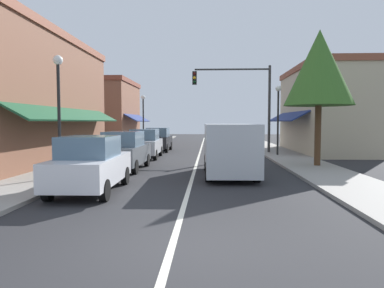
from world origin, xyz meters
name	(u,v)px	position (x,y,z in m)	size (l,w,h in m)	color
ground_plane	(199,154)	(0.00, 18.00, 0.00)	(80.00, 80.00, 0.00)	#28282B
sidewalk_left	(119,153)	(-5.50, 18.00, 0.06)	(2.60, 56.00, 0.12)	gray
sidewalk_right	(281,154)	(5.50, 18.00, 0.06)	(2.60, 56.00, 0.12)	gray
lane_center_stripe	(199,154)	(0.00, 18.00, 0.00)	(0.14, 52.00, 0.01)	silver
storefront_left_block	(22,98)	(-9.05, 12.00, 3.42)	(5.82, 14.20, 6.85)	brown
storefront_right_block	(323,110)	(8.87, 20.00, 3.07)	(5.46, 10.20, 6.12)	#BCAD8E
storefront_far_left	(105,113)	(-9.41, 28.00, 3.09)	(6.54, 8.20, 6.18)	brown
parked_car_nearest_left	(91,164)	(-3.06, 4.91, 0.88)	(1.86, 4.14, 1.77)	silver
parked_car_second_left	(124,151)	(-3.24, 10.07, 0.88)	(1.83, 4.12, 1.77)	#4C5156
parked_car_third_left	(145,144)	(-3.26, 15.48, 0.88)	(1.86, 4.14, 1.77)	#B7BABF
parked_car_far_left	(158,140)	(-3.18, 20.57, 0.88)	(1.78, 4.10, 1.77)	black
van_in_lane	(229,148)	(1.48, 8.54, 1.15)	(2.10, 5.23, 2.12)	#B2B7BC
traffic_signal_mast_arm	(243,94)	(3.00, 18.69, 4.15)	(5.39, 0.50, 6.07)	#333333
street_lamp_left_near	(59,96)	(-4.96, 7.05, 3.16)	(0.36, 0.36, 4.68)	black
street_lamp_right_mid	(278,108)	(5.01, 16.72, 3.05)	(0.36, 0.36, 4.49)	black
street_lamp_left_far	(143,112)	(-5.10, 24.87, 3.08)	(0.36, 0.36, 4.54)	black
tree_right_near	(319,68)	(5.87, 11.26, 4.75)	(3.25, 3.25, 6.57)	#4C331E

